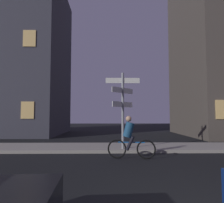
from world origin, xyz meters
The scene contains 4 objects.
sidewalk_kerb centered at (0.00, 7.06, 0.07)m, with size 40.00×2.55×0.14m, color gray.
signpost centered at (-0.78, 6.19, 2.19)m, with size 1.56×1.02×3.43m.
cyclist centered at (-0.61, 4.69, 0.75)m, with size 1.81×0.38×1.61m.
building_left_block centered at (-10.11, 15.50, 6.62)m, with size 9.14×8.16×13.23m.
Camera 1 is at (-1.43, -3.35, 1.62)m, focal length 33.82 mm.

